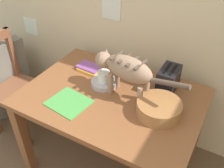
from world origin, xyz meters
name	(u,v)px	position (x,y,z in m)	size (l,w,h in m)	color
wall_rear	(160,0)	(0.00, 2.18, 1.25)	(4.50, 0.11, 2.50)	beige
dining_table	(112,106)	(-0.07, 1.60, 0.65)	(1.23, 0.86, 0.74)	brown
cat	(126,69)	(0.00, 1.65, 0.96)	(0.68, 0.20, 0.31)	#9A7960
saucer_bowl	(104,83)	(-0.19, 1.68, 0.76)	(0.19, 0.19, 0.04)	#B8AFB3
coffee_mug	(104,76)	(-0.18, 1.68, 0.82)	(0.13, 0.09, 0.08)	silver
magazine	(69,102)	(-0.29, 1.40, 0.75)	(0.26, 0.23, 0.01)	#4BA64B
book_stack	(90,68)	(-0.38, 1.79, 0.76)	(0.21, 0.14, 0.03)	gold
wicker_basket	(159,108)	(0.27, 1.59, 0.79)	(0.28, 0.28, 0.09)	#A0693A
toaster	(168,79)	(0.23, 1.86, 0.83)	(0.12, 0.20, 0.18)	black
wooden_chair_near	(15,88)	(-1.07, 1.58, 0.46)	(0.43, 0.43, 0.93)	brown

